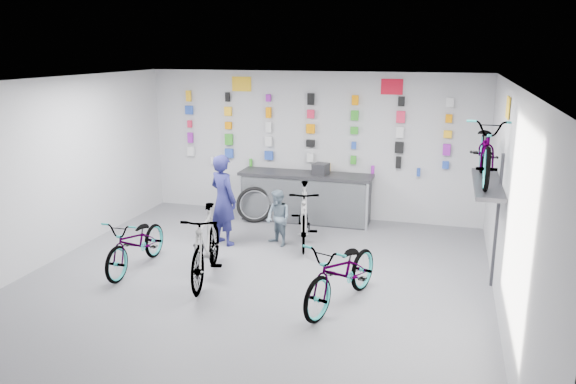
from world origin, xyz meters
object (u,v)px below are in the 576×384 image
(bike_service, at_px, (304,215))
(clerk, at_px, (223,200))
(bike_left, at_px, (137,243))
(bike_right, at_px, (342,272))
(customer, at_px, (278,218))
(counter, at_px, (305,198))
(bike_center, at_px, (206,245))

(bike_service, distance_m, clerk, 1.47)
(bike_left, height_order, bike_right, bike_right)
(bike_left, xyz_separation_m, bike_service, (2.26, 1.93, 0.10))
(bike_service, height_order, customer, bike_service)
(counter, relative_size, bike_left, 1.59)
(bike_center, bearing_deg, clerk, 91.15)
(bike_service, distance_m, customer, 0.48)
(clerk, height_order, customer, clerk)
(counter, relative_size, bike_center, 1.44)
(bike_right, bearing_deg, bike_center, -168.73)
(bike_service, xyz_separation_m, customer, (-0.42, -0.23, -0.03))
(bike_center, height_order, customer, bike_center)
(counter, relative_size, bike_service, 1.50)
(bike_center, distance_m, customer, 1.89)
(bike_left, bearing_deg, bike_service, 40.52)
(bike_right, distance_m, customer, 2.60)
(bike_center, xyz_separation_m, clerk, (-0.37, 1.61, 0.26))
(bike_left, bearing_deg, clerk, 60.15)
(bike_center, bearing_deg, bike_service, 51.42)
(clerk, bearing_deg, bike_service, -135.29)
(bike_center, height_order, bike_service, bike_center)
(bike_right, bearing_deg, bike_left, -167.40)
(clerk, bearing_deg, counter, -93.54)
(bike_center, relative_size, clerk, 1.14)
(clerk, bearing_deg, bike_left, 88.31)
(bike_left, xyz_separation_m, clerk, (0.87, 1.52, 0.38))
(bike_right, xyz_separation_m, bike_service, (-1.14, 2.31, 0.06))
(customer, bearing_deg, bike_right, -18.44)
(bike_center, xyz_separation_m, bike_right, (2.15, -0.30, -0.08))
(counter, xyz_separation_m, bike_service, (0.32, -1.32, 0.06))
(counter, height_order, bike_left, counter)
(bike_center, relative_size, customer, 1.84)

